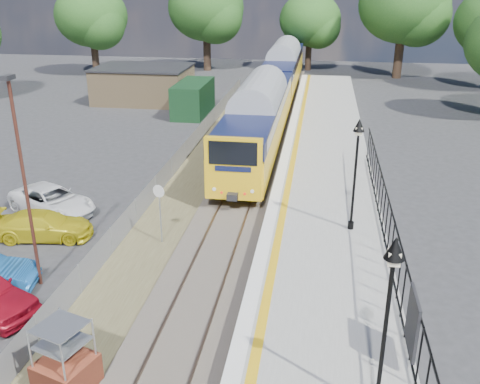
% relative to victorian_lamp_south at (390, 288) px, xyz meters
% --- Properties ---
extents(ground, '(120.00, 120.00, 0.00)m').
position_rel_victorian_lamp_south_xyz_m(ground, '(-5.50, 4.00, -4.30)').
color(ground, '#2D2D30').
rests_on(ground, ground).
extents(track_bed, '(5.90, 80.00, 0.29)m').
position_rel_victorian_lamp_south_xyz_m(track_bed, '(-5.97, 13.67, -4.21)').
color(track_bed, '#473F38').
rests_on(track_bed, ground).
extents(platform, '(5.00, 70.00, 0.90)m').
position_rel_victorian_lamp_south_xyz_m(platform, '(-1.30, 12.00, -3.85)').
color(platform, gray).
rests_on(platform, ground).
extents(platform_edge, '(0.90, 70.00, 0.01)m').
position_rel_victorian_lamp_south_xyz_m(platform_edge, '(-3.36, 12.00, -3.39)').
color(platform_edge, silver).
rests_on(platform_edge, platform).
extents(victorian_lamp_south, '(0.44, 0.44, 4.60)m').
position_rel_victorian_lamp_south_xyz_m(victorian_lamp_south, '(0.00, 0.00, 0.00)').
color(victorian_lamp_south, black).
rests_on(victorian_lamp_south, platform).
extents(victorian_lamp_north, '(0.44, 0.44, 4.60)m').
position_rel_victorian_lamp_south_xyz_m(victorian_lamp_north, '(-0.20, 10.00, 0.00)').
color(victorian_lamp_north, black).
rests_on(victorian_lamp_north, platform).
extents(palisade_fence, '(0.12, 26.00, 2.00)m').
position_rel_victorian_lamp_south_xyz_m(palisade_fence, '(1.05, 6.24, -2.46)').
color(palisade_fence, black).
rests_on(palisade_fence, platform).
extents(wire_fence, '(0.06, 52.00, 1.20)m').
position_rel_victorian_lamp_south_xyz_m(wire_fence, '(-9.70, 16.00, -3.70)').
color(wire_fence, '#999EA3').
rests_on(wire_fence, ground).
extents(outbuilding, '(10.80, 10.10, 3.12)m').
position_rel_victorian_lamp_south_xyz_m(outbuilding, '(-16.41, 35.21, -2.78)').
color(outbuilding, '#937953').
rests_on(outbuilding, ground).
extents(tree_line, '(56.80, 43.80, 11.88)m').
position_rel_victorian_lamp_south_xyz_m(tree_line, '(-4.10, 46.00, 2.31)').
color(tree_line, '#332319').
rests_on(tree_line, ground).
extents(train, '(2.82, 40.83, 3.51)m').
position_rel_victorian_lamp_south_xyz_m(train, '(-5.50, 33.10, -1.96)').
color(train, gold).
rests_on(train, ground).
extents(brick_plinth, '(1.69, 1.69, 2.16)m').
position_rel_victorian_lamp_south_xyz_m(brick_plinth, '(-8.00, 0.44, -3.26)').
color(brick_plinth, maroon).
rests_on(brick_plinth, ground).
extents(speed_sign, '(0.52, 0.19, 2.65)m').
position_rel_victorian_lamp_south_xyz_m(speed_sign, '(-8.00, 9.24, -2.51)').
color(speed_sign, '#999EA3').
rests_on(speed_sign, ground).
extents(carpark_lamp, '(0.25, 0.50, 7.59)m').
position_rel_victorian_lamp_south_xyz_m(carpark_lamp, '(-11.48, 5.46, -0.01)').
color(carpark_lamp, '#431F16').
rests_on(carpark_lamp, ground).
extents(car_yellow, '(4.34, 2.28, 1.20)m').
position_rel_victorian_lamp_south_xyz_m(car_yellow, '(-13.12, 8.96, -3.70)').
color(car_yellow, gold).
rests_on(car_yellow, ground).
extents(car_white, '(5.05, 3.97, 1.28)m').
position_rel_victorian_lamp_south_xyz_m(car_white, '(-14.00, 11.49, -3.66)').
color(car_white, white).
rests_on(car_white, ground).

